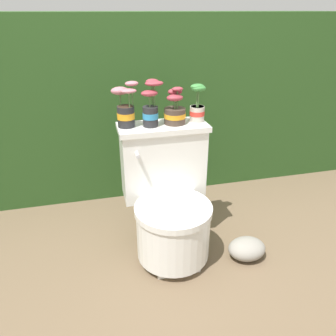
% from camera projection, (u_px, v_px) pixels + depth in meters
% --- Properties ---
extents(ground_plane, '(12.00, 12.00, 0.00)m').
position_uv_depth(ground_plane, '(167.00, 258.00, 1.93)').
color(ground_plane, brown).
extents(hedge_backdrop, '(3.80, 1.05, 1.31)m').
position_uv_depth(hedge_backdrop, '(131.00, 96.00, 2.78)').
color(hedge_backdrop, '#284C1E').
rests_on(hedge_backdrop, ground).
extents(toilet, '(0.50, 0.57, 0.74)m').
position_uv_depth(toilet, '(169.00, 201.00, 1.87)').
color(toilet, white).
rests_on(toilet, ground).
extents(potted_plant_left, '(0.14, 0.11, 0.24)m').
position_uv_depth(potted_plant_left, '(126.00, 109.00, 1.75)').
color(potted_plant_left, '#262628').
rests_on(potted_plant_left, toilet).
extents(potted_plant_midleft, '(0.12, 0.09, 0.25)m').
position_uv_depth(potted_plant_midleft, '(151.00, 107.00, 1.75)').
color(potted_plant_midleft, '#262628').
rests_on(potted_plant_midleft, toilet).
extents(potted_plant_middle, '(0.12, 0.12, 0.21)m').
position_uv_depth(potted_plant_middle, '(175.00, 111.00, 1.81)').
color(potted_plant_middle, '#47382D').
rests_on(potted_plant_middle, toilet).
extents(potted_plant_midright, '(0.09, 0.09, 0.22)m').
position_uv_depth(potted_plant_midright, '(197.00, 107.00, 1.84)').
color(potted_plant_midright, beige).
rests_on(potted_plant_midright, toilet).
extents(garden_stone, '(0.22, 0.18, 0.12)m').
position_uv_depth(garden_stone, '(247.00, 249.00, 1.91)').
color(garden_stone, gray).
rests_on(garden_stone, ground).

